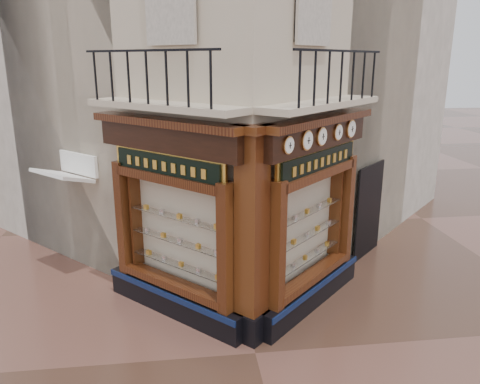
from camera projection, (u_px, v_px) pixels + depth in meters
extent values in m
plane|color=#462C20|center=(255.00, 353.00, 8.27)|extent=(80.00, 80.00, 0.00)
cube|color=#BFB095|center=(221.00, 21.00, 12.50)|extent=(11.31, 11.31, 12.00)
cube|color=beige|center=(137.00, 43.00, 14.70)|extent=(11.31, 11.31, 11.00)
cube|color=beige|center=(290.00, 44.00, 15.29)|extent=(11.31, 11.31, 11.00)
cube|color=black|center=(174.00, 301.00, 9.49)|extent=(2.72, 2.72, 0.55)
cube|color=#0C193E|center=(167.00, 295.00, 9.28)|extent=(2.50, 2.50, 0.12)
cube|color=#341309|center=(226.00, 249.00, 8.25)|extent=(0.37, 0.37, 2.45)
cube|color=#341309|center=(125.00, 218.00, 9.90)|extent=(0.37, 0.37, 2.45)
cube|color=beige|center=(183.00, 229.00, 9.33)|extent=(1.80, 1.80, 2.10)
cube|color=black|center=(168.00, 139.00, 8.59)|extent=(2.69, 2.69, 0.50)
cube|color=#341309|center=(164.00, 122.00, 8.45)|extent=(2.86, 2.86, 0.14)
cube|color=black|center=(311.00, 293.00, 9.83)|extent=(2.72, 2.72, 0.55)
cube|color=#0C193E|center=(320.00, 286.00, 9.66)|extent=(2.50, 2.50, 0.12)
cube|color=#341309|center=(276.00, 247.00, 8.36)|extent=(0.37, 0.37, 2.45)
cube|color=#341309|center=(345.00, 209.00, 10.48)|extent=(0.37, 0.37, 2.45)
cube|color=beige|center=(300.00, 223.00, 9.62)|extent=(1.80, 1.80, 2.10)
cube|color=black|center=(318.00, 136.00, 8.93)|extent=(2.69, 2.69, 0.50)
cube|color=#341309|center=(322.00, 120.00, 8.81)|extent=(2.86, 2.86, 0.14)
cube|color=black|center=(251.00, 324.00, 8.67)|extent=(0.78, 0.78, 0.55)
cube|color=#341309|center=(252.00, 227.00, 8.14)|extent=(0.64, 0.64, 3.50)
cube|color=#341309|center=(253.00, 129.00, 7.67)|extent=(0.85, 0.85, 0.14)
cube|color=#BFB095|center=(163.00, 106.00, 8.36)|extent=(2.97, 2.97, 0.12)
cube|color=black|center=(145.00, 50.00, 7.85)|extent=(2.36, 2.36, 0.04)
cube|color=#BFB095|center=(323.00, 104.00, 8.72)|extent=(2.97, 2.97, 0.12)
cube|color=black|center=(343.00, 51.00, 8.26)|extent=(2.36, 2.36, 0.04)
cylinder|color=#CF8E45|center=(288.00, 145.00, 7.83)|extent=(0.25, 0.25, 0.31)
cylinder|color=white|center=(290.00, 145.00, 7.82)|extent=(0.20, 0.20, 0.27)
cube|color=black|center=(290.00, 145.00, 7.81)|extent=(0.02, 0.02, 0.10)
cube|color=black|center=(290.00, 145.00, 7.81)|extent=(0.06, 0.06, 0.01)
cylinder|color=#CF8E45|center=(307.00, 140.00, 8.30)|extent=(0.29, 0.29, 0.37)
cylinder|color=white|center=(308.00, 140.00, 8.29)|extent=(0.24, 0.24, 0.31)
cube|color=black|center=(309.00, 141.00, 8.28)|extent=(0.02, 0.02, 0.12)
cube|color=black|center=(309.00, 141.00, 8.28)|extent=(0.07, 0.07, 0.01)
cylinder|color=#CF8E45|center=(321.00, 136.00, 8.71)|extent=(0.29, 0.29, 0.36)
cylinder|color=white|center=(323.00, 137.00, 8.70)|extent=(0.23, 0.23, 0.31)
cube|color=black|center=(323.00, 137.00, 8.69)|extent=(0.02, 0.02, 0.12)
cube|color=black|center=(323.00, 137.00, 8.69)|extent=(0.07, 0.07, 0.01)
cylinder|color=#CF8E45|center=(338.00, 132.00, 9.23)|extent=(0.27, 0.27, 0.33)
cylinder|color=white|center=(339.00, 132.00, 9.21)|extent=(0.22, 0.22, 0.28)
cube|color=black|center=(340.00, 132.00, 9.20)|extent=(0.02, 0.02, 0.11)
cube|color=black|center=(340.00, 132.00, 9.20)|extent=(0.07, 0.07, 0.01)
cylinder|color=#CF8E45|center=(351.00, 129.00, 9.67)|extent=(0.31, 0.31, 0.38)
cylinder|color=white|center=(352.00, 129.00, 9.65)|extent=(0.25, 0.25, 0.33)
cube|color=black|center=(353.00, 129.00, 9.65)|extent=(0.02, 0.02, 0.13)
cube|color=black|center=(353.00, 129.00, 9.65)|extent=(0.08, 0.08, 0.01)
cube|color=gold|center=(167.00, 166.00, 8.70)|extent=(2.07, 2.07, 0.55)
cube|color=black|center=(166.00, 166.00, 8.67)|extent=(1.93, 1.93, 0.42)
cube|color=gold|center=(318.00, 162.00, 9.05)|extent=(2.14, 2.14, 0.57)
cube|color=black|center=(320.00, 162.00, 9.02)|extent=(1.99, 1.99, 0.43)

